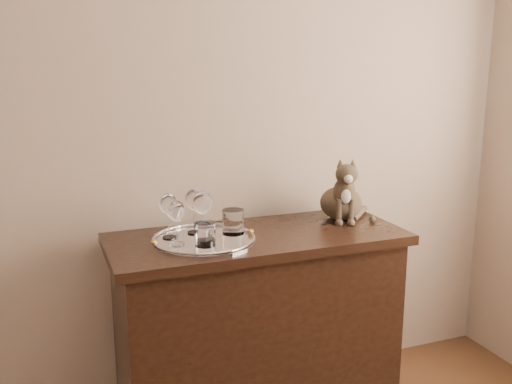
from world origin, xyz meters
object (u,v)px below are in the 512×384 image
at_px(tray, 204,240).
at_px(wine_glass_b, 194,211).
at_px(tumbler_b, 205,234).
at_px(wine_glass_a, 169,216).
at_px(tumbler_c, 233,222).
at_px(sideboard, 257,331).
at_px(cat, 341,187).
at_px(wine_glass_c, 177,223).
at_px(wine_glass_d, 203,215).

distance_m(tray, wine_glass_b, 0.14).
bearing_deg(tumbler_b, wine_glass_a, 125.04).
xyz_separation_m(tray, wine_glass_b, (-0.01, 0.10, 0.09)).
xyz_separation_m(tumbler_b, tumbler_c, (0.15, 0.11, 0.00)).
distance_m(tray, tumbler_b, 0.09).
distance_m(sideboard, tray, 0.49).
bearing_deg(tumbler_b, cat, 14.79).
xyz_separation_m(wine_glass_a, cat, (0.78, 0.03, 0.05)).
xyz_separation_m(wine_glass_a, wine_glass_c, (0.01, -0.09, -0.00)).
bearing_deg(cat, wine_glass_b, -160.27).
xyz_separation_m(wine_glass_d, tumbler_b, (-0.02, -0.08, -0.05)).
distance_m(tray, wine_glass_c, 0.14).
relative_size(tray, wine_glass_b, 2.22).
bearing_deg(tumbler_c, sideboard, -11.40).
distance_m(wine_glass_a, tumbler_b, 0.18).
bearing_deg(wine_glass_b, wine_glass_d, -83.64).
relative_size(wine_glass_d, cat, 0.68).
relative_size(wine_glass_c, cat, 0.59).
relative_size(wine_glass_a, tumbler_b, 1.99).
xyz_separation_m(sideboard, wine_glass_c, (-0.34, -0.03, 0.52)).
relative_size(wine_glass_a, wine_glass_b, 0.99).
height_order(sideboard, wine_glass_c, wine_glass_c).
bearing_deg(wine_glass_c, cat, 9.17).
distance_m(wine_glass_a, wine_glass_d, 0.13).
relative_size(wine_glass_b, cat, 0.63).
bearing_deg(tumbler_b, wine_glass_d, 79.47).
bearing_deg(wine_glass_d, sideboard, 1.76).
bearing_deg(sideboard, tumbler_c, 168.60).
relative_size(tray, wine_glass_d, 2.08).
relative_size(wine_glass_c, tumbler_b, 1.89).
height_order(wine_glass_b, wine_glass_c, wine_glass_b).
bearing_deg(tumbler_b, wine_glass_b, 88.32).
distance_m(wine_glass_d, tumbler_b, 0.10).
bearing_deg(tray, wine_glass_b, 96.80).
bearing_deg(wine_glass_d, wine_glass_c, -165.83).
height_order(sideboard, wine_glass_a, wine_glass_a).
height_order(tumbler_b, tumbler_c, tumbler_c).
height_order(wine_glass_d, tumbler_b, wine_glass_d).
relative_size(sideboard, wine_glass_b, 6.65).
height_order(tray, tumbler_b, tumbler_b).
height_order(sideboard, cat, cat).
distance_m(wine_glass_c, wine_glass_d, 0.11).
height_order(sideboard, tumbler_b, tumbler_b).
distance_m(tumbler_b, tumbler_c, 0.18).
xyz_separation_m(wine_glass_a, wine_glass_d, (0.12, -0.06, 0.01)).
relative_size(wine_glass_a, wine_glass_d, 0.93).
distance_m(sideboard, wine_glass_b, 0.58).
bearing_deg(tumbler_c, wine_glass_d, -168.64).
height_order(wine_glass_c, wine_glass_d, wine_glass_d).
xyz_separation_m(wine_glass_b, cat, (0.67, 0.01, 0.04)).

